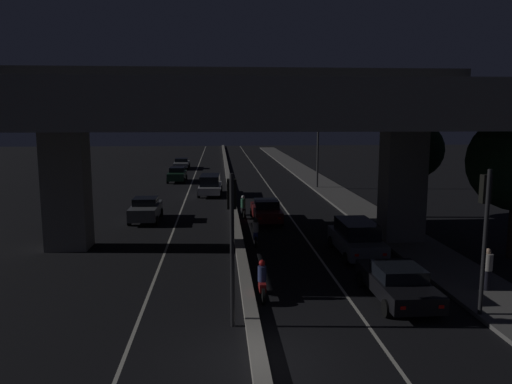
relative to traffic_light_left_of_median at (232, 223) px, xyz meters
name	(u,v)px	position (x,y,z in m)	size (l,w,h in m)	color
ground_plane	(258,362)	(0.64, -2.55, -3.42)	(200.00, 200.00, 0.00)	black
lane_line_left_inner	(190,186)	(-3.14, 32.45, -3.42)	(0.12, 126.00, 0.00)	beige
lane_line_right_inner	(268,186)	(4.41, 32.45, -3.42)	(0.12, 126.00, 0.00)	beige
median_divider	(229,185)	(0.64, 32.45, -3.29)	(0.48, 126.00, 0.27)	gray
sidewalk_right	(339,196)	(9.74, 25.45, -3.34)	(2.98, 126.00, 0.16)	#5B5956
elevated_overpass	(238,111)	(0.64, 10.24, 3.58)	(24.15, 13.17, 9.20)	gray
traffic_light_left_of_median	(232,223)	(0.00, 0.00, 0.00)	(0.30, 0.49, 5.02)	black
traffic_light_right_of_median	(485,218)	(8.35, 0.00, 0.04)	(0.30, 0.49, 5.08)	black
street_lamp	(315,133)	(8.46, 30.10, 1.77)	(2.47, 0.32, 8.85)	#2D2D30
car_black_lead	(397,282)	(6.14, 1.75, -2.72)	(2.00, 4.67, 1.35)	black
car_grey_second	(356,238)	(6.29, 7.81, -2.55)	(1.97, 4.74, 1.71)	#515459
car_dark_red_third	(266,211)	(2.64, 15.91, -2.70)	(1.88, 4.37, 1.44)	#591414
car_grey_lead_oncoming	(146,209)	(-5.15, 16.70, -2.65)	(1.88, 4.06, 1.52)	#515459
car_white_second_oncoming	(210,184)	(-1.13, 27.02, -2.49)	(2.10, 4.67, 1.76)	silver
car_dark_green_third_oncoming	(177,174)	(-4.67, 36.00, -2.65)	(1.90, 4.10, 1.51)	black
car_silver_fourth_oncoming	(182,163)	(-5.12, 48.87, -2.72)	(1.96, 4.63, 1.33)	gray
motorcycle_red_filtering_near	(262,282)	(1.17, 2.30, -2.78)	(0.32, 1.77, 1.49)	black
motorcycle_blue_filtering_mid	(256,233)	(1.52, 10.27, -2.82)	(0.34, 1.90, 1.42)	black
motorcycle_black_filtering_far	(243,208)	(1.22, 17.49, -2.79)	(0.34, 1.88, 1.48)	black
pedestrian_on_sidewalk	(487,269)	(9.82, 2.19, -2.46)	(0.39, 0.39, 1.63)	black
roadside_tree_kerbside_mid	(415,150)	(12.59, 16.62, 1.11)	(3.77, 3.77, 6.44)	#2D2116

